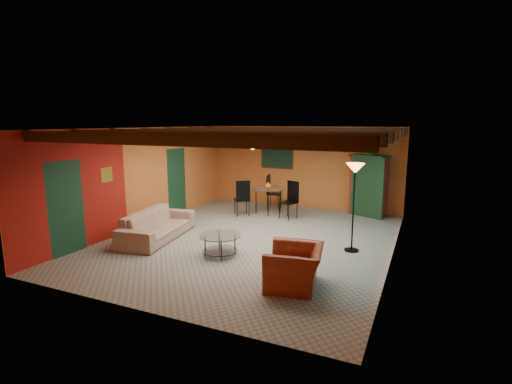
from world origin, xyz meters
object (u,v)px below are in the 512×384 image
at_px(coffee_table, 220,245).
at_px(armoire, 368,186).
at_px(potted_plant, 370,149).
at_px(dining_table, 268,196).
at_px(armchair, 295,267).
at_px(floor_lamp, 353,208).
at_px(sofa, 158,225).
at_px(vase, 268,175).

bearing_deg(coffee_table, armoire, 64.81).
bearing_deg(potted_plant, dining_table, -159.31).
bearing_deg(dining_table, coffee_table, -82.76).
height_order(armchair, dining_table, dining_table).
bearing_deg(floor_lamp, dining_table, 140.74).
relative_size(sofa, armchair, 2.20).
height_order(dining_table, floor_lamp, floor_lamp).
relative_size(armchair, coffee_table, 1.20).
distance_m(armoire, floor_lamp, 3.58).
bearing_deg(vase, armchair, -62.68).
height_order(armoire, vase, armoire).
bearing_deg(coffee_table, armchair, -23.18).
bearing_deg(floor_lamp, sofa, -167.25).
height_order(armchair, coffee_table, armchair).
bearing_deg(coffee_table, vase, 97.24).
relative_size(dining_table, potted_plant, 4.34).
bearing_deg(dining_table, armchair, -62.68).
bearing_deg(sofa, armoire, -52.94).
height_order(dining_table, potted_plant, potted_plant).
relative_size(armchair, dining_table, 0.50).
distance_m(coffee_table, floor_lamp, 3.03).
bearing_deg(potted_plant, sofa, -133.45).
height_order(sofa, armchair, armchair).
height_order(floor_lamp, vase, floor_lamp).
distance_m(armchair, coffee_table, 2.15).
bearing_deg(sofa, vase, -32.50).
xyz_separation_m(dining_table, vase, (0.00, 0.00, 0.66)).
relative_size(sofa, armoire, 1.33).
height_order(armchair, vase, vase).
bearing_deg(armoire, coffee_table, -91.70).
distance_m(coffee_table, vase, 4.10).
distance_m(coffee_table, dining_table, 3.99).
bearing_deg(armoire, floor_lamp, -63.56).
xyz_separation_m(armchair, vase, (-2.47, 4.79, 0.87)).
relative_size(dining_table, armoire, 1.20).
distance_m(dining_table, vase, 0.66).
xyz_separation_m(sofa, coffee_table, (2.00, -0.42, -0.12)).
relative_size(sofa, dining_table, 1.11).
height_order(floor_lamp, potted_plant, potted_plant).
bearing_deg(sofa, potted_plant, -52.94).
distance_m(armchair, floor_lamp, 2.45).
xyz_separation_m(coffee_table, floor_lamp, (2.55, 1.45, 0.76)).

